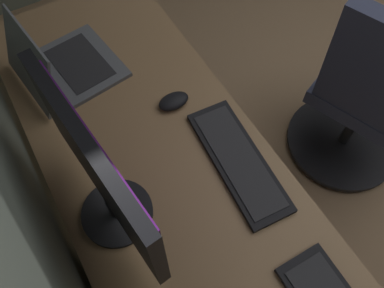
{
  "coord_description": "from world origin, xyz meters",
  "views": [
    {
      "loc": [
        -0.22,
        1.8,
        1.77
      ],
      "look_at": [
        0.19,
        1.56,
        0.95
      ],
      "focal_mm": 36.5,
      "sensor_mm": 36.0,
      "label": 1
    }
  ],
  "objects": [
    {
      "name": "laptop_leftmost",
      "position": [
        0.76,
        1.74,
        0.78
      ],
      "size": [
        0.34,
        0.35,
        0.23
      ],
      "color": "#595B60",
      "rests_on": "desk"
    },
    {
      "name": "monitor_primary",
      "position": [
        0.21,
        1.79,
        0.98
      ],
      "size": [
        0.5,
        0.2,
        0.43
      ],
      "color": "black",
      "rests_on": "desk"
    },
    {
      "name": "mouse_main",
      "position": [
        0.46,
        1.47,
        0.75
      ],
      "size": [
        0.06,
        0.1,
        0.03
      ],
      "primitive_type": "ellipsoid",
      "color": "black",
      "rests_on": "desk"
    },
    {
      "name": "office_chair",
      "position": [
        0.24,
        0.69,
        0.46
      ],
      "size": [
        0.57,
        0.61,
        0.97
      ],
      "color": "#383D56",
      "rests_on": "ground"
    },
    {
      "name": "desk",
      "position": [
        0.19,
        1.61,
        0.66
      ],
      "size": [
        1.88,
        0.64,
        0.73
      ],
      "color": "#936D47",
      "rests_on": "ground"
    },
    {
      "name": "drawer_pedestal",
      "position": [
        0.03,
        1.64,
        0.35
      ],
      "size": [
        0.4,
        0.51,
        0.69
      ],
      "color": "#936D47",
      "rests_on": "ground"
    },
    {
      "name": "keyboard_main",
      "position": [
        0.17,
        1.41,
        0.74
      ],
      "size": [
        0.43,
        0.17,
        0.02
      ],
      "color": "black",
      "rests_on": "desk"
    }
  ]
}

